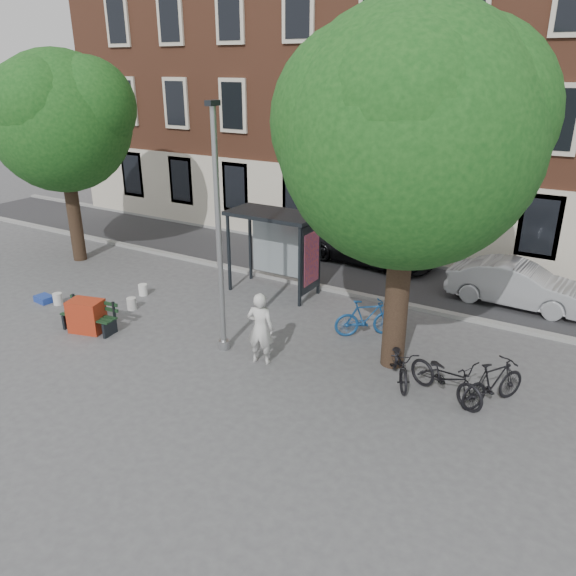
# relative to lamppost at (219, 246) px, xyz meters

# --- Properties ---
(ground) EXTENTS (90.00, 90.00, 0.00)m
(ground) POSITION_rel_lamppost_xyz_m (0.00, 0.00, -2.78)
(ground) COLOR #4C4C4F
(ground) RESTS_ON ground
(road) EXTENTS (40.00, 4.00, 0.01)m
(road) POSITION_rel_lamppost_xyz_m (0.00, 7.00, -2.78)
(road) COLOR #28282B
(road) RESTS_ON ground
(curb_near) EXTENTS (40.00, 0.25, 0.12)m
(curb_near) POSITION_rel_lamppost_xyz_m (0.00, 5.00, -2.72)
(curb_near) COLOR gray
(curb_near) RESTS_ON ground
(curb_far) EXTENTS (40.00, 0.25, 0.12)m
(curb_far) POSITION_rel_lamppost_xyz_m (0.00, 9.00, -2.72)
(curb_far) COLOR gray
(curb_far) RESTS_ON ground
(building_row) EXTENTS (30.00, 8.00, 14.00)m
(building_row) POSITION_rel_lamppost_xyz_m (0.00, 13.00, 4.22)
(building_row) COLOR brown
(building_row) RESTS_ON ground
(lamppost) EXTENTS (0.28, 0.35, 6.11)m
(lamppost) POSITION_rel_lamppost_xyz_m (0.00, 0.00, 0.00)
(lamppost) COLOR #9EA0A3
(lamppost) RESTS_ON ground
(tree_right) EXTENTS (5.76, 5.60, 8.20)m
(tree_right) POSITION_rel_lamppost_xyz_m (4.01, 1.38, 2.83)
(tree_right) COLOR black
(tree_right) RESTS_ON ground
(tree_left) EXTENTS (5.18, 4.86, 7.40)m
(tree_left) POSITION_rel_lamppost_xyz_m (-8.99, 2.88, 2.43)
(tree_left) COLOR black
(tree_left) RESTS_ON ground
(bus_shelter) EXTENTS (2.85, 1.45, 2.62)m
(bus_shelter) POSITION_rel_lamppost_xyz_m (-0.61, 4.11, -0.87)
(bus_shelter) COLOR #1E2328
(bus_shelter) RESTS_ON ground
(painter) EXTENTS (0.75, 0.58, 1.83)m
(painter) POSITION_rel_lamppost_xyz_m (1.20, -0.09, -1.87)
(painter) COLOR silver
(painter) RESTS_ON ground
(bench) EXTENTS (1.68, 0.73, 0.84)m
(bench) POSITION_rel_lamppost_xyz_m (-3.83, -0.98, -2.40)
(bench) COLOR #1E2328
(bench) RESTS_ON ground
(bike_a) EXTENTS (2.04, 1.36, 1.02)m
(bike_a) POSITION_rel_lamppost_xyz_m (5.54, 0.66, -2.28)
(bike_a) COLOR black
(bike_a) RESTS_ON ground
(bike_b) EXTENTS (1.66, 1.45, 1.04)m
(bike_b) POSITION_rel_lamppost_xyz_m (2.82, 2.59, -2.26)
(bike_b) COLOR navy
(bike_b) RESTS_ON ground
(bike_c) EXTENTS (1.45, 1.83, 0.93)m
(bike_c) POSITION_rel_lamppost_xyz_m (4.41, 0.82, -2.32)
(bike_c) COLOR black
(bike_c) RESTS_ON ground
(bike_d) EXTENTS (1.35, 1.74, 1.05)m
(bike_d) POSITION_rel_lamppost_xyz_m (6.47, 0.92, -2.26)
(bike_d) COLOR black
(bike_d) RESTS_ON ground
(car_dark) EXTENTS (4.89, 2.63, 1.31)m
(car_dark) POSITION_rel_lamppost_xyz_m (0.65, 8.31, -2.13)
(car_dark) COLOR black
(car_dark) RESTS_ON ground
(car_silver) EXTENTS (4.08, 1.53, 1.33)m
(car_silver) POSITION_rel_lamppost_xyz_m (5.88, 6.87, -2.12)
(car_silver) COLOR #AAADB2
(car_silver) RESTS_ON ground
(red_stand) EXTENTS (1.02, 0.81, 0.90)m
(red_stand) POSITION_rel_lamppost_xyz_m (-3.85, -1.06, -2.33)
(red_stand) COLOR #A42D15
(red_stand) RESTS_ON ground
(blue_crate) EXTENTS (0.59, 0.46, 0.20)m
(blue_crate) POSITION_rel_lamppost_xyz_m (-6.65, -0.36, -2.68)
(blue_crate) COLOR navy
(blue_crate) RESTS_ON ground
(bucket_a) EXTENTS (0.33, 0.33, 0.36)m
(bucket_a) POSITION_rel_lamppost_xyz_m (-3.91, 0.62, -2.60)
(bucket_a) COLOR silver
(bucket_a) RESTS_ON ground
(bucket_b) EXTENTS (0.31, 0.31, 0.36)m
(bucket_b) POSITION_rel_lamppost_xyz_m (-6.11, -0.27, -2.60)
(bucket_b) COLOR silver
(bucket_b) RESTS_ON ground
(bucket_c) EXTENTS (0.32, 0.32, 0.36)m
(bucket_c) POSITION_rel_lamppost_xyz_m (-4.41, 1.61, -2.60)
(bucket_c) COLOR white
(bucket_c) RESTS_ON ground
(notice_sign) EXTENTS (0.34, 0.16, 2.03)m
(notice_sign) POSITION_rel_lamppost_xyz_m (3.59, 2.74, -1.29)
(notice_sign) COLOR #9EA0A3
(notice_sign) RESTS_ON ground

